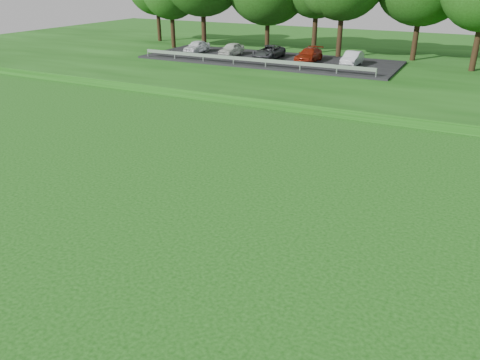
% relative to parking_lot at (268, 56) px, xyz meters
% --- Properties ---
extents(parking_lot, '(24.00, 9.00, 1.38)m').
position_rel_parking_lot_xyz_m(parking_lot, '(0.00, 0.00, 0.00)').
color(parking_lot, black).
rests_on(parking_lot, berm).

